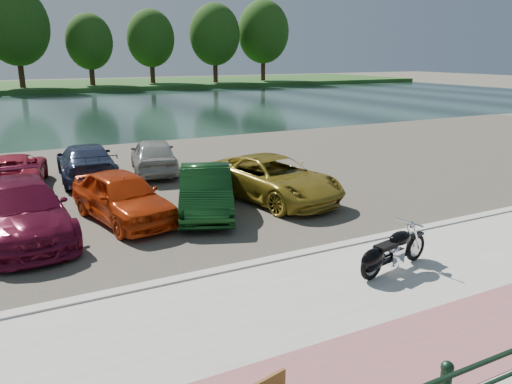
{
  "coord_description": "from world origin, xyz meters",
  "views": [
    {
      "loc": [
        -6.45,
        -7.67,
        4.88
      ],
      "look_at": [
        -0.21,
        4.38,
        1.1
      ],
      "focal_mm": 35.0,
      "sensor_mm": 36.0,
      "label": 1
    }
  ],
  "objects": [
    {
      "name": "motorcycle",
      "position": [
        0.97,
        0.19,
        0.56
      ],
      "size": [
        2.3,
        0.88,
        1.05
      ],
      "rotation": [
        0.0,
        0.0,
        0.21
      ],
      "color": "black",
      "rests_on": "promenade"
    },
    {
      "name": "car_12",
      "position": [
        -0.85,
        12.44,
        0.78
      ],
      "size": [
        2.54,
        4.59,
        1.48
      ],
      "primitive_type": "imported",
      "rotation": [
        0.0,
        0.0,
        2.95
      ],
      "color": "#A6A5A1",
      "rests_on": "parking_lot"
    },
    {
      "name": "promenade",
      "position": [
        0.0,
        -1.0,
        0.05
      ],
      "size": [
        60.0,
        6.0,
        0.1
      ],
      "primitive_type": "cube",
      "color": "#B5B1AA",
      "rests_on": "ground"
    },
    {
      "name": "car_4",
      "position": [
        -3.44,
        6.76,
        0.79
      ],
      "size": [
        2.65,
        4.66,
        1.49
      ],
      "primitive_type": "imported",
      "rotation": [
        0.0,
        0.0,
        0.21
      ],
      "color": "#C1360C",
      "rests_on": "parking_lot"
    },
    {
      "name": "kerb",
      "position": [
        0.0,
        2.0,
        0.07
      ],
      "size": [
        60.0,
        0.3,
        0.14
      ],
      "primitive_type": "cube",
      "color": "#B5B1AA",
      "rests_on": "ground"
    },
    {
      "name": "car_5",
      "position": [
        -0.96,
        6.29,
        0.77
      ],
      "size": [
        3.05,
        4.7,
        1.46
      ],
      "primitive_type": "imported",
      "rotation": [
        0.0,
        0.0,
        -0.37
      ],
      "color": "#0E3513",
      "rests_on": "parking_lot"
    },
    {
      "name": "car_6",
      "position": [
        1.63,
        6.66,
        0.78
      ],
      "size": [
        3.48,
        5.72,
        1.48
      ],
      "primitive_type": "imported",
      "rotation": [
        0.0,
        0.0,
        0.2
      ],
      "color": "olive",
      "rests_on": "parking_lot"
    },
    {
      "name": "pink_path",
      "position": [
        0.0,
        -2.5,
        0.1
      ],
      "size": [
        60.0,
        2.0,
        0.01
      ],
      "primitive_type": "cube",
      "color": "#94545B",
      "rests_on": "promenade"
    },
    {
      "name": "car_11",
      "position": [
        -3.56,
        12.42,
        0.77
      ],
      "size": [
        2.31,
        5.11,
        1.45
      ],
      "primitive_type": "imported",
      "rotation": [
        0.0,
        0.0,
        3.09
      ],
      "color": "#29324F",
      "rests_on": "parking_lot"
    },
    {
      "name": "parking_lot",
      "position": [
        0.0,
        11.0,
        0.02
      ],
      "size": [
        60.0,
        18.0,
        0.04
      ],
      "primitive_type": "cube",
      "color": "#443F37",
      "rests_on": "ground"
    },
    {
      "name": "ground",
      "position": [
        0.0,
        0.0,
        0.0
      ],
      "size": [
        200.0,
        200.0,
        0.0
      ],
      "primitive_type": "plane",
      "color": "#595447",
      "rests_on": "ground"
    },
    {
      "name": "car_3",
      "position": [
        -6.16,
        6.54,
        0.81
      ],
      "size": [
        2.56,
        5.47,
        1.55
      ],
      "primitive_type": "imported",
      "rotation": [
        0.0,
        0.0,
        0.07
      ],
      "color": "maroon",
      "rests_on": "parking_lot"
    },
    {
      "name": "far_trees",
      "position": [
        4.36,
        65.79,
        7.49
      ],
      "size": [
        70.25,
        10.68,
        12.52
      ],
      "color": "#351E13",
      "rests_on": "far_bank"
    },
    {
      "name": "river",
      "position": [
        0.0,
        40.0,
        0.0
      ],
      "size": [
        120.0,
        40.0,
        0.0
      ],
      "primitive_type": "cube",
      "color": "black",
      "rests_on": "ground"
    },
    {
      "name": "far_bank",
      "position": [
        0.0,
        72.0,
        0.3
      ],
      "size": [
        120.0,
        24.0,
        0.6
      ],
      "primitive_type": "cube",
      "color": "#204C1B",
      "rests_on": "ground"
    },
    {
      "name": "car_10",
      "position": [
        -6.15,
        12.44,
        0.68
      ],
      "size": [
        2.76,
        4.87,
        1.28
      ],
      "primitive_type": "imported",
      "rotation": [
        0.0,
        0.0,
        3.0
      ],
      "color": "#A61B32",
      "rests_on": "parking_lot"
    }
  ]
}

